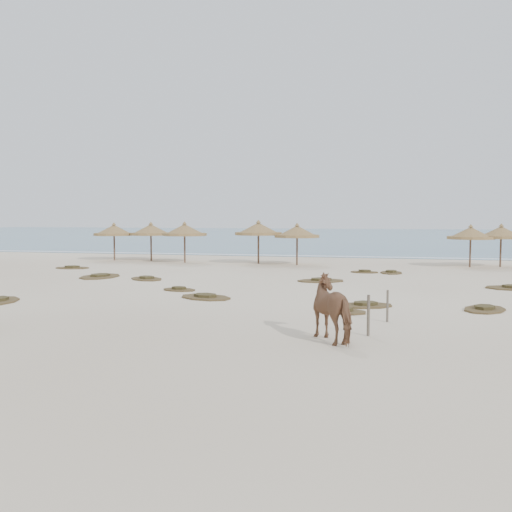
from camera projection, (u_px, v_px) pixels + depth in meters
The scene contains 24 objects.
ground at pixel (157, 306), 20.05m from camera, with size 160.00×160.00×0.00m, color beige.
ocean at pixel (345, 236), 92.69m from camera, with size 200.00×100.00×0.01m, color #29597D.
foam_line at pixel (290, 256), 45.23m from camera, with size 70.00×0.60×0.01m, color white.
palapa_0 at pixel (114, 231), 40.60m from camera, with size 3.74×3.74×2.72m.
palapa_1 at pixel (151, 230), 40.18m from camera, with size 3.60×3.60×2.77m.
palapa_2 at pixel (185, 231), 38.53m from camera, with size 3.84×3.84×2.81m.
palapa_3 at pixel (258, 230), 37.69m from camera, with size 3.20×3.20×2.92m.
palapa_4 at pixel (297, 232), 36.57m from camera, with size 3.24×3.24×2.73m.
palapa_5 at pixel (501, 233), 35.26m from camera, with size 3.67×3.67×2.71m.
palapa_6 at pixel (471, 234), 35.07m from camera, with size 3.75×3.75×2.67m.
horse at pixel (336, 308), 14.37m from camera, with size 0.90×1.97×1.66m, color brown.
fence_post_near at pixel (368, 315), 14.94m from camera, with size 0.08×0.08×1.09m, color #615749.
fence_post_far at pixel (387, 306), 16.94m from camera, with size 0.07×0.07×0.96m, color #615749.
scrub_1 at pixel (100, 276), 29.46m from camera, with size 2.04×2.96×0.16m.
scrub_2 at pixel (179, 289), 24.17m from camera, with size 1.71×1.32×0.16m.
scrub_3 at pixel (321, 280), 27.52m from camera, with size 2.71×2.27×0.16m.
scrub_4 at pixel (365, 305), 19.92m from camera, with size 2.30×1.91×0.16m.
scrub_6 at pixel (72, 268), 34.40m from camera, with size 2.18×1.49×0.16m.
scrub_7 at pixel (391, 272), 31.47m from camera, with size 1.22×1.85×0.16m.
scrub_9 at pixel (206, 297), 21.91m from camera, with size 2.64×2.24×0.16m.
scrub_10 at pixel (365, 272), 31.78m from camera, with size 1.62×1.12×0.16m.
scrub_12 at pixel (342, 311), 18.67m from camera, with size 1.88×1.44×0.16m.
scrub_13 at pixel (147, 278), 28.36m from camera, with size 2.49×2.42×0.16m.
scrub_15 at pixel (485, 309), 19.07m from camera, with size 1.92×2.31×0.16m.
Camera 1 is at (8.16, -18.46, 3.15)m, focal length 40.00 mm.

